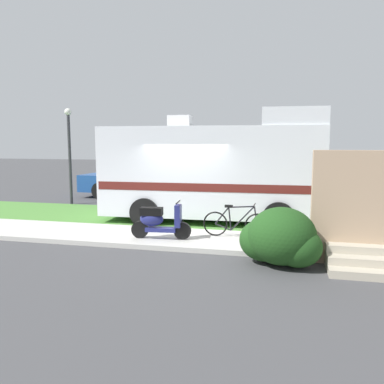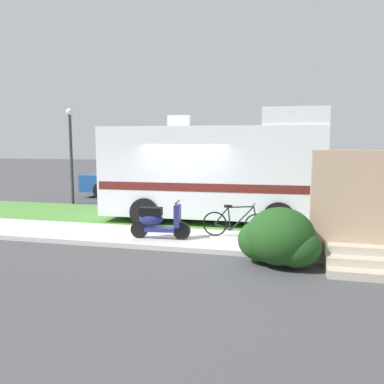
{
  "view_description": "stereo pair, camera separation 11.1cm",
  "coord_description": "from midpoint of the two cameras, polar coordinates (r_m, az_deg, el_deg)",
  "views": [
    {
      "loc": [
        2.77,
        -10.82,
        2.58
      ],
      "look_at": [
        0.17,
        0.3,
        1.1
      ],
      "focal_mm": 36.68,
      "sensor_mm": 36.0,
      "label": 1
    },
    {
      "loc": [
        2.88,
        -10.8,
        2.58
      ],
      "look_at": [
        0.17,
        0.3,
        1.1
      ],
      "focal_mm": 36.68,
      "sensor_mm": 36.0,
      "label": 2
    }
  ],
  "objects": [
    {
      "name": "ground_plane",
      "position": [
        11.47,
        -0.91,
        -5.62
      ],
      "size": [
        80.0,
        80.0,
        0.0
      ],
      "primitive_type": "plane",
      "color": "#424244"
    },
    {
      "name": "street_lamp_post",
      "position": [
        16.74,
        -17.03,
        6.41
      ],
      "size": [
        0.28,
        0.28,
        3.89
      ],
      "color": "#333338",
      "rests_on": "ground"
    },
    {
      "name": "motorhome_rv",
      "position": [
        12.39,
        3.63,
        3.21
      ],
      "size": [
        6.81,
        2.72,
        3.52
      ],
      "color": "silver",
      "rests_on": "ground"
    },
    {
      "name": "bicycle",
      "position": [
        10.17,
        6.67,
        -4.53
      ],
      "size": [
        1.74,
        0.52,
        0.88
      ],
      "color": "black",
      "rests_on": "ground"
    },
    {
      "name": "pickup_truck_near",
      "position": [
        17.8,
        -5.17,
        2.2
      ],
      "size": [
        5.65,
        2.41,
        1.84
      ],
      "color": "#1E478C",
      "rests_on": "ground"
    },
    {
      "name": "grass_strip",
      "position": [
        12.88,
        0.78,
        -3.99
      ],
      "size": [
        24.0,
        3.4,
        0.08
      ],
      "color": "#4C8438",
      "rests_on": "ground"
    },
    {
      "name": "bottle_green",
      "position": [
        9.45,
        15.56,
        -7.31
      ],
      "size": [
        0.07,
        0.07,
        0.25
      ],
      "color": "navy",
      "rests_on": "ground"
    },
    {
      "name": "pickup_truck_far",
      "position": [
        20.04,
        12.42,
        2.69
      ],
      "size": [
        5.19,
        2.16,
        1.89
      ],
      "color": "silver",
      "rests_on": "ground"
    },
    {
      "name": "scooter",
      "position": [
        9.99,
        -4.64,
        -4.2
      ],
      "size": [
        1.54,
        0.5,
        0.97
      ],
      "color": "black",
      "rests_on": "ground"
    },
    {
      "name": "porch_steps",
      "position": [
        8.81,
        23.65,
        -3.8
      ],
      "size": [
        2.0,
        1.26,
        2.4
      ],
      "color": "#B2A893",
      "rests_on": "ground"
    },
    {
      "name": "sidewalk",
      "position": [
        10.33,
        -2.6,
        -6.75
      ],
      "size": [
        24.0,
        2.0,
        0.12
      ],
      "color": "beige",
      "rests_on": "ground"
    },
    {
      "name": "bush_by_porch",
      "position": [
        8.37,
        12.9,
        -6.72
      ],
      "size": [
        1.7,
        1.28,
        1.2
      ],
      "color": "#1E4719",
      "rests_on": "ground"
    }
  ]
}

